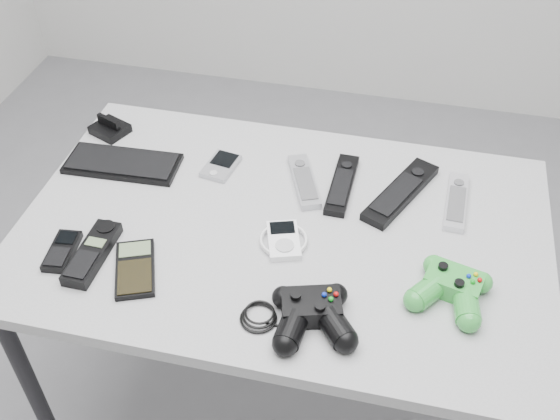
% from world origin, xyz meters
% --- Properties ---
extents(desk, '(1.12, 0.72, 0.75)m').
position_xyz_m(desk, '(-0.10, 0.01, 0.68)').
color(desk, gray).
rests_on(desk, floor).
extents(pda_keyboard, '(0.27, 0.12, 0.02)m').
position_xyz_m(pda_keyboard, '(-0.51, 0.13, 0.76)').
color(pda_keyboard, black).
rests_on(pda_keyboard, desk).
extents(dock_bracket, '(0.10, 0.10, 0.04)m').
position_xyz_m(dock_bracket, '(-0.59, 0.25, 0.77)').
color(dock_bracket, black).
rests_on(dock_bracket, desk).
extents(pda, '(0.08, 0.11, 0.02)m').
position_xyz_m(pda, '(-0.28, 0.17, 0.76)').
color(pda, '#A5A6AC').
rests_on(pda, desk).
extents(remote_silver_a, '(0.11, 0.18, 0.02)m').
position_xyz_m(remote_silver_a, '(-0.08, 0.16, 0.76)').
color(remote_silver_a, '#A5A6AC').
rests_on(remote_silver_a, desk).
extents(remote_black_a, '(0.05, 0.20, 0.02)m').
position_xyz_m(remote_black_a, '(0.00, 0.17, 0.76)').
color(remote_black_a, black).
rests_on(remote_black_a, desk).
extents(remote_black_b, '(0.16, 0.25, 0.02)m').
position_xyz_m(remote_black_b, '(0.14, 0.17, 0.76)').
color(remote_black_b, black).
rests_on(remote_black_b, desk).
extents(remote_silver_b, '(0.05, 0.19, 0.02)m').
position_xyz_m(remote_silver_b, '(0.26, 0.17, 0.76)').
color(remote_silver_b, silver).
rests_on(remote_silver_b, desk).
extents(mobile_phone, '(0.06, 0.11, 0.02)m').
position_xyz_m(mobile_phone, '(-0.52, -0.17, 0.76)').
color(mobile_phone, black).
rests_on(mobile_phone, desk).
extents(cordless_handset, '(0.06, 0.17, 0.03)m').
position_xyz_m(cordless_handset, '(-0.45, -0.16, 0.76)').
color(cordless_handset, black).
rests_on(cordless_handset, desk).
extents(calculator, '(0.13, 0.17, 0.01)m').
position_xyz_m(calculator, '(-0.35, -0.18, 0.76)').
color(calculator, black).
rests_on(calculator, desk).
extents(mp3_player, '(0.13, 0.13, 0.02)m').
position_xyz_m(mp3_player, '(-0.08, -0.03, 0.76)').
color(mp3_player, white).
rests_on(mp3_player, desk).
extents(controller_black, '(0.30, 0.23, 0.05)m').
position_xyz_m(controller_black, '(0.01, -0.22, 0.77)').
color(controller_black, black).
rests_on(controller_black, desk).
extents(controller_green, '(0.18, 0.19, 0.05)m').
position_xyz_m(controller_green, '(0.26, -0.10, 0.77)').
color(controller_green, '#23812C').
rests_on(controller_green, desk).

